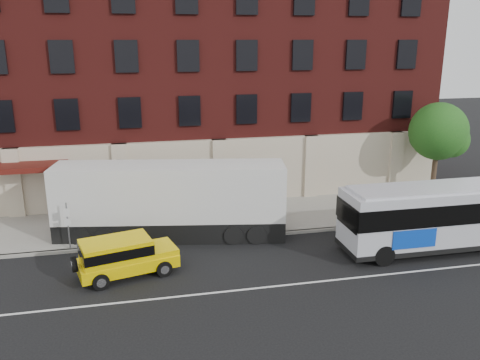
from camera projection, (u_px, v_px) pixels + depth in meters
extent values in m
plane|color=black|center=(269.00, 293.00, 20.46)|extent=(120.00, 120.00, 0.00)
cube|color=#9A978C|center=(228.00, 217.00, 28.90)|extent=(60.00, 6.00, 0.15)
cube|color=#9A978C|center=(239.00, 237.00, 26.08)|extent=(60.00, 0.25, 0.15)
cube|color=silver|center=(266.00, 287.00, 20.93)|extent=(60.00, 0.12, 0.01)
cube|color=#581715|center=(206.00, 76.00, 34.33)|extent=(30.00, 10.00, 15.00)
cube|color=#B6A890|center=(219.00, 171.00, 31.00)|extent=(30.00, 0.35, 4.00)
cube|color=#4B120D|center=(28.00, 166.00, 27.66)|extent=(4.20, 2.20, 0.30)
cube|color=#B6A890|center=(14.00, 183.00, 28.46)|extent=(0.90, 0.55, 4.00)
cube|color=#B6A890|center=(121.00, 177.00, 29.68)|extent=(0.90, 0.55, 4.00)
cube|color=#B6A890|center=(220.00, 171.00, 30.91)|extent=(0.90, 0.55, 4.00)
cube|color=#B6A890|center=(311.00, 166.00, 32.13)|extent=(0.90, 0.55, 4.00)
cube|color=#B6A890|center=(395.00, 161.00, 33.36)|extent=(0.90, 0.55, 4.00)
cube|color=black|center=(1.00, 116.00, 27.52)|extent=(1.30, 0.20, 1.80)
cube|color=black|center=(67.00, 115.00, 28.24)|extent=(1.30, 0.20, 1.80)
cube|color=black|center=(130.00, 113.00, 28.95)|extent=(1.30, 0.20, 1.80)
cube|color=black|center=(190.00, 111.00, 29.66)|extent=(1.30, 0.20, 1.80)
cube|color=black|center=(246.00, 109.00, 30.38)|extent=(1.30, 0.20, 1.80)
cube|color=black|center=(301.00, 108.00, 31.09)|extent=(1.30, 0.20, 1.80)
cube|color=black|center=(353.00, 106.00, 31.81)|extent=(1.30, 0.20, 1.80)
cube|color=black|center=(402.00, 104.00, 32.52)|extent=(1.30, 0.20, 1.80)
cube|color=black|center=(62.00, 57.00, 27.36)|extent=(1.30, 0.20, 1.80)
cube|color=black|center=(126.00, 56.00, 28.07)|extent=(1.30, 0.20, 1.80)
cube|color=black|center=(188.00, 56.00, 28.78)|extent=(1.30, 0.20, 1.80)
cube|color=black|center=(247.00, 55.00, 29.50)|extent=(1.30, 0.20, 1.80)
cube|color=black|center=(302.00, 55.00, 30.21)|extent=(1.30, 0.20, 1.80)
cube|color=black|center=(356.00, 55.00, 30.93)|extent=(1.30, 0.20, 1.80)
cube|color=black|center=(407.00, 54.00, 31.64)|extent=(1.30, 0.20, 1.80)
cube|color=black|center=(359.00, 0.00, 30.05)|extent=(1.30, 0.20, 1.80)
cube|color=black|center=(411.00, 1.00, 30.76)|extent=(1.30, 0.20, 1.80)
cube|color=black|center=(42.00, 188.00, 28.90)|extent=(2.60, 0.15, 2.80)
cube|color=black|center=(147.00, 181.00, 30.13)|extent=(2.60, 0.15, 2.80)
cube|color=black|center=(243.00, 176.00, 31.35)|extent=(2.60, 0.15, 2.80)
cube|color=black|center=(332.00, 171.00, 32.58)|extent=(2.60, 0.15, 2.80)
cylinder|color=slate|center=(68.00, 227.00, 24.21)|extent=(0.07, 0.07, 2.50)
cube|color=silver|center=(66.00, 213.00, 23.85)|extent=(0.30, 0.03, 0.40)
cube|color=silver|center=(67.00, 222.00, 23.98)|extent=(0.30, 0.03, 0.35)
cylinder|color=#39291C|center=(433.00, 176.00, 31.69)|extent=(0.32, 0.32, 3.00)
sphere|color=#134514|center=(438.00, 131.00, 30.89)|extent=(3.60, 3.60, 3.60)
sphere|color=#134514|center=(451.00, 140.00, 30.79)|extent=(2.20, 2.20, 2.20)
sphere|color=#134514|center=(425.00, 137.00, 31.25)|extent=(2.00, 2.00, 2.00)
cube|color=#BABBC5|center=(460.00, 214.00, 24.47)|extent=(11.97, 2.53, 2.84)
cube|color=black|center=(457.00, 239.00, 24.83)|extent=(12.02, 2.58, 0.25)
cube|color=#BABBC5|center=(464.00, 186.00, 24.06)|extent=(11.37, 2.23, 0.12)
cube|color=black|center=(461.00, 205.00, 24.34)|extent=(12.05, 2.61, 1.00)
cube|color=#0B39B2|center=(415.00, 239.00, 22.77)|extent=(2.19, 0.05, 0.90)
cylinder|color=black|center=(384.00, 255.00, 22.83)|extent=(1.00, 0.30, 1.00)
cylinder|color=black|center=(362.00, 237.00, 24.95)|extent=(1.00, 0.30, 1.00)
cube|color=#F2CD00|center=(128.00, 263.00, 21.92)|extent=(4.56, 2.76, 0.53)
cube|color=#F2CD00|center=(116.00, 250.00, 21.52)|extent=(3.26, 2.40, 0.89)
cube|color=black|center=(116.00, 249.00, 21.50)|extent=(3.30, 2.44, 0.44)
cube|color=#F2CD00|center=(159.00, 248.00, 22.44)|extent=(1.70, 1.96, 0.27)
cube|color=black|center=(174.00, 253.00, 22.83)|extent=(0.40, 1.39, 0.49)
cylinder|color=black|center=(74.00, 264.00, 20.84)|extent=(0.35, 0.70, 0.67)
cylinder|color=black|center=(164.00, 269.00, 21.82)|extent=(0.75, 0.41, 0.71)
cylinder|color=silver|center=(164.00, 269.00, 21.82)|extent=(0.44, 0.35, 0.39)
cylinder|color=black|center=(153.00, 254.00, 23.32)|extent=(0.75, 0.41, 0.71)
cylinder|color=silver|center=(153.00, 254.00, 23.32)|extent=(0.44, 0.35, 0.39)
cylinder|color=black|center=(101.00, 282.00, 20.65)|extent=(0.75, 0.41, 0.71)
cylinder|color=silver|center=(101.00, 282.00, 20.65)|extent=(0.44, 0.35, 0.39)
cylinder|color=black|center=(93.00, 265.00, 22.14)|extent=(0.75, 0.41, 0.71)
cylinder|color=silver|center=(93.00, 265.00, 22.14)|extent=(0.44, 0.35, 0.39)
cube|color=black|center=(172.00, 227.00, 26.17)|extent=(12.04, 4.38, 1.08)
cube|color=silver|center=(170.00, 191.00, 25.62)|extent=(12.05, 4.42, 2.85)
cylinder|color=black|center=(81.00, 237.00, 24.93)|extent=(1.02, 0.44, 0.98)
cylinder|color=black|center=(92.00, 221.00, 27.10)|extent=(1.02, 0.44, 0.98)
cylinder|color=black|center=(105.00, 237.00, 24.97)|extent=(1.02, 0.44, 0.98)
cylinder|color=black|center=(114.00, 221.00, 27.14)|extent=(1.02, 0.44, 0.98)
cylinder|color=black|center=(233.00, 235.00, 25.22)|extent=(1.02, 0.44, 0.98)
cylinder|color=black|center=(232.00, 219.00, 27.39)|extent=(1.02, 0.44, 0.98)
cylinder|color=black|center=(257.00, 235.00, 25.26)|extent=(1.02, 0.44, 0.98)
cylinder|color=black|center=(254.00, 219.00, 27.43)|extent=(1.02, 0.44, 0.98)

